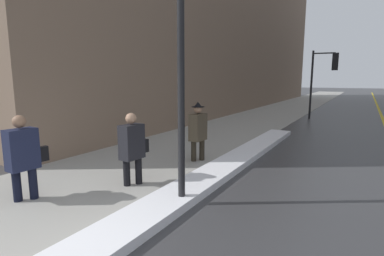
{
  "coord_description": "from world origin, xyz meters",
  "views": [
    {
      "loc": [
        3.03,
        -1.96,
        2.18
      ],
      "look_at": [
        -0.4,
        4.0,
        1.05
      ],
      "focal_mm": 28.0,
      "sensor_mm": 36.0,
      "label": 1
    }
  ],
  "objects_px": {
    "pedestrian_nearside": "(198,129)",
    "traffic_light_near": "(326,70)",
    "pedestrian_with_shoulder_bag": "(132,146)",
    "pedestrian_in_glasses": "(23,154)",
    "lamp_post": "(181,6)"
  },
  "relations": [
    {
      "from": "traffic_light_near",
      "to": "pedestrian_in_glasses",
      "type": "xyz_separation_m",
      "value": [
        -3.27,
        -14.69,
        -1.8
      ]
    },
    {
      "from": "traffic_light_near",
      "to": "pedestrian_with_shoulder_bag",
      "type": "height_order",
      "value": "traffic_light_near"
    },
    {
      "from": "pedestrian_in_glasses",
      "to": "traffic_light_near",
      "type": "bearing_deg",
      "value": 172.02
    },
    {
      "from": "pedestrian_with_shoulder_bag",
      "to": "pedestrian_nearside",
      "type": "distance_m",
      "value": 2.3
    },
    {
      "from": "pedestrian_in_glasses",
      "to": "pedestrian_with_shoulder_bag",
      "type": "distance_m",
      "value": 1.96
    },
    {
      "from": "pedestrian_with_shoulder_bag",
      "to": "traffic_light_near",
      "type": "bearing_deg",
      "value": 175.39
    },
    {
      "from": "pedestrian_with_shoulder_bag",
      "to": "pedestrian_nearside",
      "type": "height_order",
      "value": "pedestrian_nearside"
    },
    {
      "from": "traffic_light_near",
      "to": "pedestrian_nearside",
      "type": "distance_m",
      "value": 11.13
    },
    {
      "from": "traffic_light_near",
      "to": "pedestrian_in_glasses",
      "type": "relative_size",
      "value": 2.36
    },
    {
      "from": "pedestrian_nearside",
      "to": "lamp_post",
      "type": "bearing_deg",
      "value": 27.7
    },
    {
      "from": "lamp_post",
      "to": "pedestrian_in_glasses",
      "type": "xyz_separation_m",
      "value": [
        -2.54,
        -1.25,
        -2.46
      ]
    },
    {
      "from": "pedestrian_nearside",
      "to": "traffic_light_near",
      "type": "bearing_deg",
      "value": 174.88
    },
    {
      "from": "lamp_post",
      "to": "pedestrian_nearside",
      "type": "distance_m",
      "value": 3.76
    },
    {
      "from": "pedestrian_in_glasses",
      "to": "pedestrian_nearside",
      "type": "bearing_deg",
      "value": 164.39
    },
    {
      "from": "traffic_light_near",
      "to": "pedestrian_with_shoulder_bag",
      "type": "xyz_separation_m",
      "value": [
        -2.12,
        -13.11,
        -1.83
      ]
    }
  ]
}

